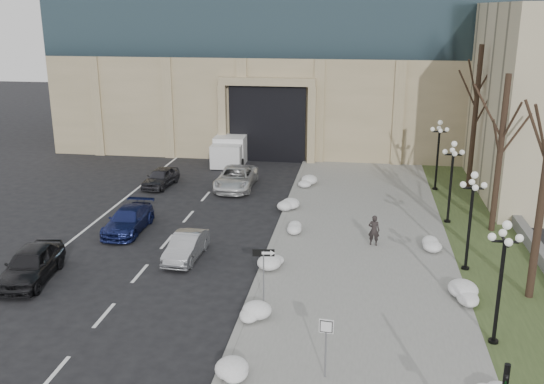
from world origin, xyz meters
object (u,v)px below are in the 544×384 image
(box_truck, at_px, (233,148))
(keep_sign, at_px, (326,336))
(car_a, at_px, (31,264))
(pedestrian, at_px, (374,230))
(car_c, at_px, (128,220))
(car_e, at_px, (161,177))
(one_way_sign, at_px, (267,260))
(lamppost_a, at_px, (502,266))
(car_b, at_px, (186,247))
(car_d, at_px, (236,178))
(lamppost_b, at_px, (471,208))
(lamppost_c, at_px, (452,171))
(lamppost_d, at_px, (438,146))

(box_truck, relative_size, keep_sign, 3.11)
(car_a, bearing_deg, pedestrian, 15.42)
(car_c, height_order, car_e, car_c)
(one_way_sign, height_order, lamppost_a, lamppost_a)
(car_b, bearing_deg, car_a, -148.66)
(car_d, xyz_separation_m, car_e, (-5.16, -0.34, -0.08))
(pedestrian, bearing_deg, car_c, 8.81)
(car_d, distance_m, lamppost_b, 17.78)
(lamppost_b, bearing_deg, car_e, 148.41)
(keep_sign, distance_m, lamppost_a, 6.78)
(lamppost_c, distance_m, lamppost_d, 6.50)
(lamppost_d, bearing_deg, lamppost_a, -90.00)
(car_a, height_order, lamppost_a, lamppost_a)
(car_b, relative_size, lamppost_a, 0.79)
(car_a, height_order, lamppost_b, lamppost_b)
(lamppost_c, bearing_deg, car_c, -167.64)
(one_way_sign, bearing_deg, car_c, 131.63)
(car_c, xyz_separation_m, lamppost_c, (17.34, 3.80, 2.42))
(car_a, distance_m, one_way_sign, 10.88)
(box_truck, bearing_deg, lamppost_a, -61.45)
(one_way_sign, distance_m, lamppost_a, 8.78)
(lamppost_a, height_order, lamppost_b, same)
(pedestrian, height_order, lamppost_d, lamppost_d)
(pedestrian, bearing_deg, car_a, 32.72)
(box_truck, height_order, one_way_sign, one_way_sign)
(one_way_sign, bearing_deg, keep_sign, -69.53)
(keep_sign, bearing_deg, car_b, 133.98)
(car_e, distance_m, one_way_sign, 18.86)
(car_e, distance_m, keep_sign, 24.34)
(car_a, bearing_deg, lamppost_a, -14.63)
(lamppost_d, bearing_deg, box_truck, 157.26)
(car_c, bearing_deg, one_way_sign, -40.46)
(car_e, height_order, lamppost_a, lamppost_a)
(car_a, xyz_separation_m, lamppost_a, (19.30, -2.63, 2.30))
(box_truck, height_order, lamppost_d, lamppost_d)
(car_a, bearing_deg, car_e, 79.67)
(box_truck, height_order, lamppost_b, lamppost_b)
(car_d, xyz_separation_m, box_truck, (-1.85, 7.67, 0.32))
(box_truck, relative_size, lamppost_c, 1.44)
(car_c, distance_m, car_d, 9.84)
(one_way_sign, xyz_separation_m, lamppost_a, (8.53, -1.78, 1.04))
(box_truck, distance_m, one_way_sign, 24.93)
(car_e, bearing_deg, car_c, -76.86)
(box_truck, relative_size, lamppost_d, 1.44)
(car_a, height_order, lamppost_d, lamppost_d)
(car_a, relative_size, one_way_sign, 1.83)
(car_b, relative_size, lamppost_c, 0.79)
(one_way_sign, bearing_deg, car_b, 129.40)
(box_truck, xyz_separation_m, one_way_sign, (6.55, -24.03, 1.00))
(one_way_sign, bearing_deg, lamppost_c, 44.50)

